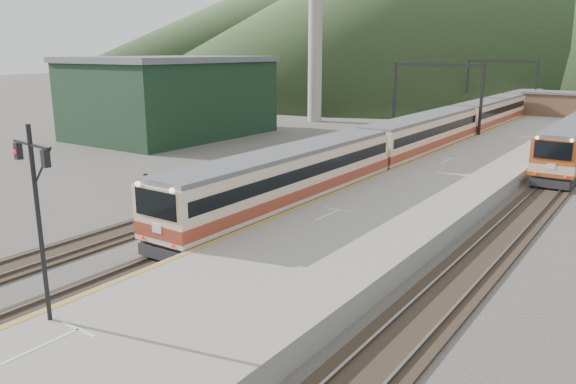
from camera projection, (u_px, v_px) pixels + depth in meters
The scene contains 14 objects.
track_main at pixel (400, 167), 45.53m from camera, with size 2.60×200.00×0.23m.
track_far at pixel (346, 160), 48.29m from camera, with size 2.60×200.00×0.23m.
track_second at pixel (554, 185), 39.20m from camera, with size 2.60×200.00×0.23m.
platform at pixel (461, 174), 40.75m from camera, with size 8.00×100.00×1.00m, color gray.
gantry_near at pixel (437, 87), 57.71m from camera, with size 9.55×0.25×8.00m.
gantry_far at pixel (501, 77), 77.65m from camera, with size 9.55×0.25×8.00m.
warehouse at pixel (172, 96), 61.52m from camera, with size 14.50×20.50×8.60m.
smokestack at pixel (316, 4), 71.54m from camera, with size 1.80×1.80×30.00m, color #9E998E.
station_shed at pixel (562, 104), 72.14m from camera, with size 9.40×4.40×3.10m.
hill_d at pixel (339, 10), 264.45m from camera, with size 200.00×200.00×55.00m, color #324D27.
main_train at pixel (490, 114), 65.38m from camera, with size 3.01×103.11×3.67m.
signal_mast at pixel (37, 203), 16.74m from camera, with size 2.19×0.45×6.17m.
short_signal_b at pixel (329, 161), 40.53m from camera, with size 0.26×0.23×2.27m.
short_signal_c at pixel (146, 187), 32.78m from camera, with size 0.24×0.19×2.27m.
Camera 1 is at (17.87, -1.92, 9.23)m, focal length 35.00 mm.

